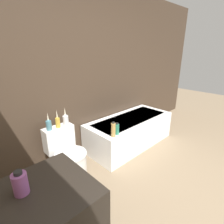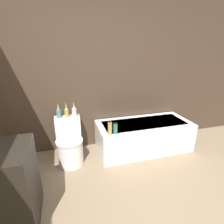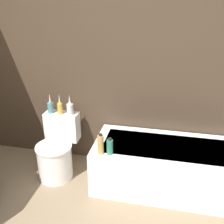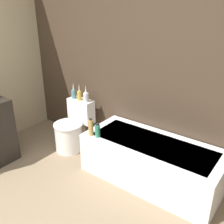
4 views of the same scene
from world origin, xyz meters
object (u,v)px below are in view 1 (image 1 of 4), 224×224
object	(u,v)px
soap_bottle_glass	(20,183)
shampoo_bottle_short	(117,129)
vase_bronze	(66,119)
toilet	(68,159)
vase_gold	(49,124)
shampoo_bottle_tall	(113,130)
bathtub	(130,131)
vase_silver	(58,122)

from	to	relation	value
soap_bottle_glass	shampoo_bottle_short	distance (m)	1.62
shampoo_bottle_short	vase_bronze	bearing A→B (deg)	142.68
soap_bottle_glass	vase_bronze	size ratio (longest dim) A/B	0.64
toilet	vase_gold	distance (m)	0.53
vase_gold	shampoo_bottle_tall	xyz separation A→B (m)	(0.71, -0.44, -0.16)
bathtub	soap_bottle_glass	world-z (taller)	soap_bottle_glass
soap_bottle_glass	shampoo_bottle_short	size ratio (longest dim) A/B	0.90
vase_gold	vase_bronze	distance (m)	0.24
soap_bottle_glass	vase_gold	xyz separation A→B (m)	(0.65, 1.06, -0.16)
vase_bronze	shampoo_bottle_tall	size ratio (longest dim) A/B	1.10
shampoo_bottle_tall	shampoo_bottle_short	xyz separation A→B (m)	(0.09, 0.02, -0.02)
vase_bronze	vase_gold	bearing A→B (deg)	179.94
toilet	shampoo_bottle_tall	world-z (taller)	shampoo_bottle_tall
bathtub	vase_silver	bearing A→B (deg)	172.96
shampoo_bottle_tall	vase_silver	bearing A→B (deg)	143.43
vase_gold	shampoo_bottle_tall	size ratio (longest dim) A/B	1.06
vase_gold	vase_bronze	size ratio (longest dim) A/B	0.96
bathtub	shampoo_bottle_short	xyz separation A→B (m)	(-0.60, -0.26, 0.33)
vase_bronze	shampoo_bottle_tall	bearing A→B (deg)	-43.32
toilet	soap_bottle_glass	bearing A→B (deg)	-131.36
toilet	shampoo_bottle_short	xyz separation A→B (m)	(0.68, -0.24, 0.29)
bathtub	vase_gold	world-z (taller)	vase_gold
bathtub	soap_bottle_glass	bearing A→B (deg)	-156.39
soap_bottle_glass	shampoo_bottle_short	world-z (taller)	soap_bottle_glass
vase_bronze	shampoo_bottle_short	world-z (taller)	vase_bronze
toilet	shampoo_bottle_tall	bearing A→B (deg)	-23.15
bathtub	toilet	bearing A→B (deg)	-178.80
soap_bottle_glass	vase_silver	world-z (taller)	soap_bottle_glass
vase_bronze	shampoo_bottle_short	xyz separation A→B (m)	(0.56, -0.43, -0.19)
soap_bottle_glass	toilet	bearing A→B (deg)	48.64
soap_bottle_glass	shampoo_bottle_tall	size ratio (longest dim) A/B	0.71
bathtub	soap_bottle_glass	size ratio (longest dim) A/B	10.38
soap_bottle_glass	vase_gold	world-z (taller)	soap_bottle_glass
toilet	soap_bottle_glass	xyz separation A→B (m)	(-0.77, -0.87, 0.64)
vase_gold	toilet	bearing A→B (deg)	-58.16
toilet	vase_gold	size ratio (longest dim) A/B	2.94
vase_bronze	shampoo_bottle_tall	xyz separation A→B (m)	(0.47, -0.44, -0.16)
vase_silver	vase_bronze	size ratio (longest dim) A/B	1.01
bathtub	vase_silver	world-z (taller)	vase_silver
bathtub	shampoo_bottle_short	size ratio (longest dim) A/B	9.30
bathtub	toilet	size ratio (longest dim) A/B	2.36
toilet	shampoo_bottle_short	world-z (taller)	toilet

